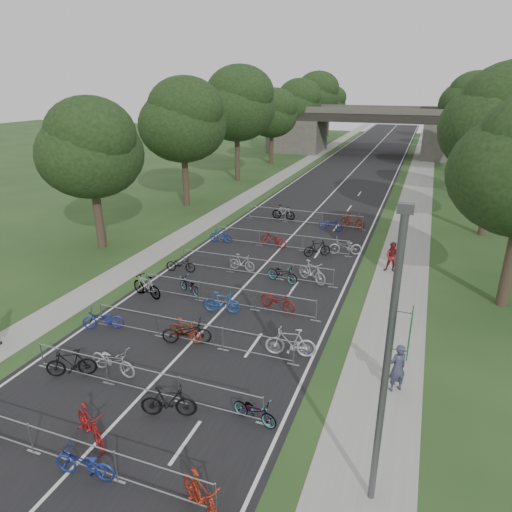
# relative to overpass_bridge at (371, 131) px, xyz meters

# --- Properties ---
(ground) EXTENTS (200.00, 200.00, 0.00)m
(ground) POSITION_rel_overpass_bridge_xyz_m (0.00, -65.00, -3.53)
(ground) COLOR #23401B
(ground) RESTS_ON ground
(road) EXTENTS (11.00, 140.00, 0.01)m
(road) POSITION_rel_overpass_bridge_xyz_m (0.00, -15.00, -3.53)
(road) COLOR black
(road) RESTS_ON ground
(sidewalk_right) EXTENTS (3.00, 140.00, 0.01)m
(sidewalk_right) POSITION_rel_overpass_bridge_xyz_m (8.00, -15.00, -3.53)
(sidewalk_right) COLOR gray
(sidewalk_right) RESTS_ON ground
(sidewalk_left) EXTENTS (2.00, 140.00, 0.01)m
(sidewalk_left) POSITION_rel_overpass_bridge_xyz_m (-7.50, -15.00, -3.53)
(sidewalk_left) COLOR gray
(sidewalk_left) RESTS_ON ground
(lane_markings) EXTENTS (0.12, 140.00, 0.00)m
(lane_markings) POSITION_rel_overpass_bridge_xyz_m (0.00, -15.00, -3.53)
(lane_markings) COLOR silver
(lane_markings) RESTS_ON ground
(overpass_bridge) EXTENTS (31.00, 8.00, 7.05)m
(overpass_bridge) POSITION_rel_overpass_bridge_xyz_m (0.00, 0.00, 0.00)
(overpass_bridge) COLOR #47453F
(overpass_bridge) RESTS_ON ground
(lamppost) EXTENTS (0.61, 0.65, 8.21)m
(lamppost) POSITION_rel_overpass_bridge_xyz_m (8.33, -63.00, 0.75)
(lamppost) COLOR #4C4C51
(lamppost) RESTS_ON ground
(tree_left_0) EXTENTS (6.72, 6.72, 10.25)m
(tree_left_0) POSITION_rel_overpass_bridge_xyz_m (-11.39, -49.07, 2.96)
(tree_left_0) COLOR #33261C
(tree_left_0) RESTS_ON ground
(tree_left_1) EXTENTS (7.56, 7.56, 11.53)m
(tree_left_1) POSITION_rel_overpass_bridge_xyz_m (-11.39, -37.07, 3.77)
(tree_left_1) COLOR #33261C
(tree_left_1) RESTS_ON ground
(tree_right_1) EXTENTS (8.18, 8.18, 12.47)m
(tree_right_1) POSITION_rel_overpass_bridge_xyz_m (13.11, -37.07, 4.37)
(tree_right_1) COLOR #33261C
(tree_right_1) RESTS_ON ground
(tree_left_2) EXTENTS (8.40, 8.40, 12.81)m
(tree_left_2) POSITION_rel_overpass_bridge_xyz_m (-11.39, -25.07, 4.58)
(tree_left_2) COLOR #33261C
(tree_left_2) RESTS_ON ground
(tree_right_2) EXTENTS (6.16, 6.16, 9.39)m
(tree_right_2) POSITION_rel_overpass_bridge_xyz_m (13.11, -25.07, 2.41)
(tree_right_2) COLOR #33261C
(tree_right_2) RESTS_ON ground
(tree_left_3) EXTENTS (6.72, 6.72, 10.25)m
(tree_left_3) POSITION_rel_overpass_bridge_xyz_m (-11.39, -13.07, 2.96)
(tree_left_3) COLOR #33261C
(tree_left_3) RESTS_ON ground
(tree_right_3) EXTENTS (7.17, 7.17, 10.93)m
(tree_right_3) POSITION_rel_overpass_bridge_xyz_m (13.11, -13.07, 3.39)
(tree_right_3) COLOR #33261C
(tree_right_3) RESTS_ON ground
(tree_left_4) EXTENTS (7.56, 7.56, 11.53)m
(tree_left_4) POSITION_rel_overpass_bridge_xyz_m (-11.39, -1.07, 3.77)
(tree_left_4) COLOR #33261C
(tree_left_4) RESTS_ON ground
(tree_right_4) EXTENTS (8.18, 8.18, 12.47)m
(tree_right_4) POSITION_rel_overpass_bridge_xyz_m (13.11, -1.07, 4.37)
(tree_right_4) COLOR #33261C
(tree_right_4) RESTS_ON ground
(tree_left_5) EXTENTS (8.40, 8.40, 12.81)m
(tree_left_5) POSITION_rel_overpass_bridge_xyz_m (-11.39, 10.93, 4.58)
(tree_left_5) COLOR #33261C
(tree_left_5) RESTS_ON ground
(tree_right_5) EXTENTS (6.16, 6.16, 9.39)m
(tree_right_5) POSITION_rel_overpass_bridge_xyz_m (13.11, 10.93, 2.41)
(tree_right_5) COLOR #33261C
(tree_right_5) RESTS_ON ground
(tree_left_6) EXTENTS (6.72, 6.72, 10.25)m
(tree_left_6) POSITION_rel_overpass_bridge_xyz_m (-11.39, 22.93, 2.96)
(tree_left_6) COLOR #33261C
(tree_left_6) RESTS_ON ground
(tree_right_6) EXTENTS (7.17, 7.17, 10.93)m
(tree_right_6) POSITION_rel_overpass_bridge_xyz_m (13.11, 22.93, 3.39)
(tree_right_6) COLOR #33261C
(tree_right_6) RESTS_ON ground
(barrier_row_0) EXTENTS (9.70, 0.08, 1.10)m
(barrier_row_0) POSITION_rel_overpass_bridge_xyz_m (0.00, -65.00, -2.99)
(barrier_row_0) COLOR #96999D
(barrier_row_0) RESTS_ON ground
(barrier_row_1) EXTENTS (9.70, 0.08, 1.10)m
(barrier_row_1) POSITION_rel_overpass_bridge_xyz_m (0.00, -61.40, -2.99)
(barrier_row_1) COLOR #96999D
(barrier_row_1) RESTS_ON ground
(barrier_row_2) EXTENTS (9.70, 0.08, 1.10)m
(barrier_row_2) POSITION_rel_overpass_bridge_xyz_m (0.00, -57.80, -2.99)
(barrier_row_2) COLOR #96999D
(barrier_row_2) RESTS_ON ground
(barrier_row_3) EXTENTS (9.70, 0.08, 1.10)m
(barrier_row_3) POSITION_rel_overpass_bridge_xyz_m (0.00, -54.00, -2.99)
(barrier_row_3) COLOR #96999D
(barrier_row_3) RESTS_ON ground
(barrier_row_4) EXTENTS (9.70, 0.08, 1.10)m
(barrier_row_4) POSITION_rel_overpass_bridge_xyz_m (0.00, -50.00, -2.99)
(barrier_row_4) COLOR #96999D
(barrier_row_4) RESTS_ON ground
(barrier_row_5) EXTENTS (9.70, 0.08, 1.10)m
(barrier_row_5) POSITION_rel_overpass_bridge_xyz_m (0.00, -45.00, -2.99)
(barrier_row_5) COLOR #96999D
(barrier_row_5) RESTS_ON ground
(barrier_row_6) EXTENTS (9.70, 0.08, 1.10)m
(barrier_row_6) POSITION_rel_overpass_bridge_xyz_m (0.00, -39.00, -2.99)
(barrier_row_6) COLOR #96999D
(barrier_row_6) RESTS_ON ground
(bike_1) EXTENTS (2.06, 1.48, 1.22)m
(bike_1) POSITION_rel_overpass_bridge_xyz_m (-0.15, -64.00, -2.92)
(bike_1) COLOR maroon
(bike_1) RESTS_ON ground
(bike_2) EXTENTS (1.94, 0.86, 0.98)m
(bike_2) POSITION_rel_overpass_bridge_xyz_m (0.60, -65.19, -3.04)
(bike_2) COLOR navy
(bike_2) RESTS_ON ground
(bike_3) EXTENTS (2.08, 1.63, 1.26)m
(bike_3) POSITION_rel_overpass_bridge_xyz_m (4.30, -65.13, -2.91)
(bike_3) COLOR maroon
(bike_3) RESTS_ON ground
(bike_4) EXTENTS (1.93, 1.34, 1.14)m
(bike_4) POSITION_rel_overpass_bridge_xyz_m (-3.14, -61.45, -2.96)
(bike_4) COLOR black
(bike_4) RESTS_ON ground
(bike_5) EXTENTS (2.18, 0.95, 1.11)m
(bike_5) POSITION_rel_overpass_bridge_xyz_m (-1.76, -60.74, -2.98)
(bike_5) COLOR #A3A1A9
(bike_5) RESTS_ON ground
(bike_6) EXTENTS (1.98, 1.10, 1.15)m
(bike_6) POSITION_rel_overpass_bridge_xyz_m (1.50, -62.11, -2.96)
(bike_6) COLOR black
(bike_6) RESTS_ON ground
(bike_7) EXTENTS (1.76, 0.92, 0.88)m
(bike_7) POSITION_rel_overpass_bridge_xyz_m (4.30, -61.37, -3.09)
(bike_7) COLOR #96999D
(bike_7) RESTS_ON ground
(bike_8) EXTENTS (1.96, 1.35, 0.97)m
(bike_8) POSITION_rel_overpass_bridge_xyz_m (-4.30, -58.09, -3.05)
(bike_8) COLOR #1B2699
(bike_8) RESTS_ON ground
(bike_9) EXTENTS (1.75, 0.78, 1.02)m
(bike_9) POSITION_rel_overpass_bridge_xyz_m (-0.31, -57.65, -3.02)
(bike_9) COLOR #9F3217
(bike_9) RESTS_ON ground
(bike_10) EXTENTS (2.24, 1.43, 1.11)m
(bike_10) POSITION_rel_overpass_bridge_xyz_m (-0.14, -57.85, -2.98)
(bike_10) COLOR black
(bike_10) RESTS_ON ground
(bike_11) EXTENTS (2.17, 0.98, 1.26)m
(bike_11) POSITION_rel_overpass_bridge_xyz_m (4.30, -57.22, -2.90)
(bike_11) COLOR silver
(bike_11) RESTS_ON ground
(bike_12) EXTENTS (2.09, 1.07, 1.21)m
(bike_12) POSITION_rel_overpass_bridge_xyz_m (-4.30, -54.54, -2.93)
(bike_12) COLOR #96999D
(bike_12) RESTS_ON ground
(bike_13) EXTENTS (1.80, 1.30, 0.90)m
(bike_13) POSITION_rel_overpass_bridge_xyz_m (-2.39, -53.41, -3.08)
(bike_13) COLOR #96999D
(bike_13) RESTS_ON ground
(bike_14) EXTENTS (1.88, 0.83, 1.09)m
(bike_14) POSITION_rel_overpass_bridge_xyz_m (0.11, -54.76, -2.99)
(bike_14) COLOR #1C499E
(bike_14) RESTS_ON ground
(bike_15) EXTENTS (2.09, 1.16, 1.04)m
(bike_15) POSITION_rel_overpass_bridge_xyz_m (2.56, -53.52, -3.01)
(bike_15) COLOR maroon
(bike_15) RESTS_ON ground
(bike_16) EXTENTS (1.88, 0.89, 0.95)m
(bike_16) POSITION_rel_overpass_bridge_xyz_m (-4.30, -50.95, -3.06)
(bike_16) COLOR black
(bike_16) RESTS_ON ground
(bike_17) EXTENTS (1.72, 0.62, 1.01)m
(bike_17) POSITION_rel_overpass_bridge_xyz_m (-0.98, -49.52, -3.03)
(bike_17) COLOR #94949B
(bike_17) RESTS_ON ground
(bike_18) EXTENTS (2.04, 1.13, 1.01)m
(bike_18) POSITION_rel_overpass_bridge_xyz_m (1.78, -50.27, -3.03)
(bike_18) COLOR #96999D
(bike_18) RESTS_ON ground
(bike_19) EXTENTS (2.07, 1.54, 1.24)m
(bike_19) POSITION_rel_overpass_bridge_xyz_m (3.33, -49.70, -2.92)
(bike_19) COLOR #A5A5AD
(bike_19) RESTS_ON ground
(bike_20) EXTENTS (1.68, 0.59, 0.99)m
(bike_20) POSITION_rel_overpass_bridge_xyz_m (-4.30, -45.26, -3.04)
(bike_20) COLOR navy
(bike_20) RESTS_ON ground
(bike_21) EXTENTS (2.21, 1.37, 1.10)m
(bike_21) POSITION_rel_overpass_bridge_xyz_m (-0.56, -44.87, -2.99)
(bike_21) COLOR maroon
(bike_21) RESTS_ON ground
(bike_22) EXTENTS (1.80, 1.40, 1.09)m
(bike_22) POSITION_rel_overpass_bridge_xyz_m (2.66, -45.64, -2.99)
(bike_22) COLOR black
(bike_22) RESTS_ON ground
(bike_23) EXTENTS (2.23, 1.30, 1.11)m
(bike_23) POSITION_rel_overpass_bridge_xyz_m (4.30, -44.68, -2.98)
(bike_23) COLOR #9B9BA2
(bike_23) RESTS_ON ground
(bike_25) EXTENTS (2.00, 0.70, 1.18)m
(bike_25) POSITION_rel_overpass_bridge_xyz_m (-1.84, -38.43, -2.94)
(bike_25) COLOR #96999D
(bike_25) RESTS_ON ground
(bike_26) EXTENTS (1.87, 0.74, 0.97)m
(bike_26) POSITION_rel_overpass_bridge_xyz_m (2.35, -39.92, -3.05)
(bike_26) COLOR #1C1F9A
(bike_26) RESTS_ON ground
(bike_27) EXTENTS (2.14, 1.14, 1.24)m
(bike_27) POSITION_rel_overpass_bridge_xyz_m (3.78, -38.69, -2.91)
(bike_27) COLOR maroon
(bike_27) RESTS_ON ground
(pedestrian_a) EXTENTS (0.82, 0.78, 1.89)m
(pedestrian_a) POSITION_rel_overpass_bridge_xyz_m (8.52, -58.01, -2.59)
(pedestrian_a) COLOR #33364D
(pedestrian_a) RESTS_ON ground
(pedestrian_b) EXTENTS (0.89, 0.69, 1.82)m
(pedestrian_b) POSITION_rel_overpass_bridge_xyz_m (7.39, -46.59, -2.62)
(pedestrian_b) COLOR maroon
(pedestrian_b) RESTS_ON ground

